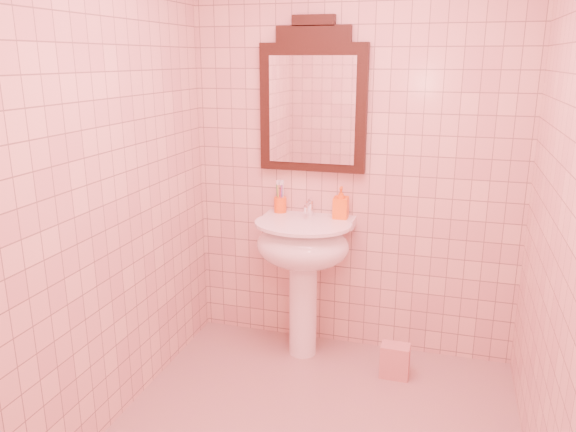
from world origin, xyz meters
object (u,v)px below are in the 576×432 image
(mirror, at_px, (313,101))
(towel, at_px, (395,361))
(soap_dispenser, at_px, (341,203))
(pedestal_sink, at_px, (303,254))
(toothbrush_cup, at_px, (280,204))

(mirror, xyz_separation_m, towel, (0.59, -0.31, -1.45))
(soap_dispenser, bearing_deg, pedestal_sink, -144.41)
(mirror, relative_size, towel, 4.50)
(soap_dispenser, bearing_deg, mirror, 162.94)
(toothbrush_cup, bearing_deg, towel, -19.94)
(soap_dispenser, xyz_separation_m, towel, (0.39, -0.26, -0.86))
(pedestal_sink, distance_m, towel, 0.82)
(pedestal_sink, relative_size, soap_dispenser, 4.45)
(mirror, distance_m, towel, 1.60)
(pedestal_sink, distance_m, mirror, 0.91)
(towel, bearing_deg, toothbrush_cup, 160.06)
(pedestal_sink, xyz_separation_m, mirror, (0.00, 0.20, 0.89))
(pedestal_sink, height_order, mirror, mirror)
(toothbrush_cup, relative_size, towel, 0.90)
(toothbrush_cup, height_order, towel, toothbrush_cup)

